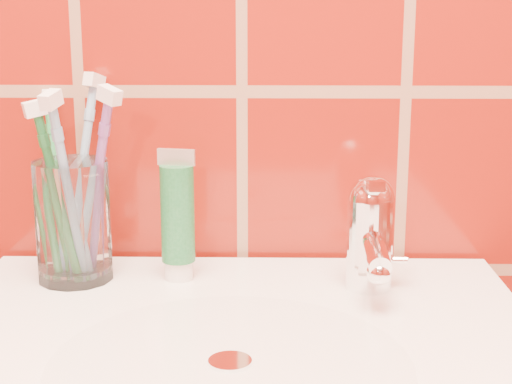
{
  "coord_description": "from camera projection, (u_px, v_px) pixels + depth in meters",
  "views": [
    {
      "loc": [
        0.03,
        0.32,
        1.14
      ],
      "look_at": [
        0.02,
        1.08,
        0.95
      ],
      "focal_mm": 55.0,
      "sensor_mm": 36.0,
      "label": 1
    }
  ],
  "objects": [
    {
      "name": "toothbrush_1",
      "position": [
        96.0,
        187.0,
        0.81
      ],
      "size": [
        0.13,
        0.12,
        0.22
      ],
      "primitive_type": null,
      "rotation": [
        0.27,
        0.0,
        0.95
      ],
      "color": "#73438F",
      "rests_on": "glass_tumbler"
    },
    {
      "name": "toothbrush_3",
      "position": [
        58.0,
        195.0,
        0.8
      ],
      "size": [
        0.09,
        0.08,
        0.21
      ],
      "primitive_type": null,
      "rotation": [
        0.18,
        0.0,
        -1.06
      ],
      "color": "#1C6B34",
      "rests_on": "glass_tumbler"
    },
    {
      "name": "toothbrush_4",
      "position": [
        69.0,
        192.0,
        0.79
      ],
      "size": [
        0.07,
        0.12,
        0.22
      ],
      "primitive_type": null,
      "rotation": [
        0.23,
        0.0,
        -0.3
      ],
      "color": "#6B98BE",
      "rests_on": "glass_tumbler"
    },
    {
      "name": "toothpaste_tube",
      "position": [
        178.0,
        219.0,
        0.83
      ],
      "size": [
        0.04,
        0.04,
        0.14
      ],
      "rotation": [
        0.0,
        0.0,
        -0.18
      ],
      "color": "white",
      "rests_on": "pedestal_sink"
    },
    {
      "name": "toothbrush_2",
      "position": [
        57.0,
        185.0,
        0.85
      ],
      "size": [
        0.11,
        0.18,
        0.22
      ],
      "primitive_type": null,
      "rotation": [
        0.42,
        0.0,
        -2.78
      ],
      "color": "#207A3D",
      "rests_on": "glass_tumbler"
    },
    {
      "name": "toothbrush_0",
      "position": [
        81.0,
        176.0,
        0.85
      ],
      "size": [
        0.1,
        0.15,
        0.23
      ],
      "primitive_type": null,
      "rotation": [
        0.31,
        0.0,
        2.73
      ],
      "color": "#78A9D5",
      "rests_on": "glass_tumbler"
    },
    {
      "name": "faucet",
      "position": [
        371.0,
        230.0,
        0.8
      ],
      "size": [
        0.05,
        0.11,
        0.12
      ],
      "color": "white",
      "rests_on": "pedestal_sink"
    },
    {
      "name": "glass_tumbler",
      "position": [
        73.0,
        221.0,
        0.83
      ],
      "size": [
        0.1,
        0.1,
        0.13
      ],
      "primitive_type": "cylinder",
      "rotation": [
        0.0,
        0.0,
        0.32
      ],
      "color": "white",
      "rests_on": "pedestal_sink"
    }
  ]
}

